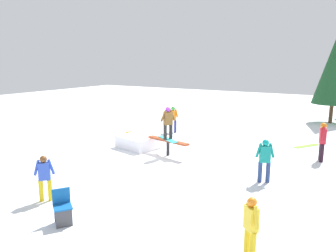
{
  "coord_description": "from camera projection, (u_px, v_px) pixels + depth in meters",
  "views": [
    {
      "loc": [
        7.07,
        -11.7,
        4.05
      ],
      "look_at": [
        0.0,
        0.0,
        1.3
      ],
      "focal_mm": 35.0,
      "sensor_mm": 36.0,
      "label": 1
    }
  ],
  "objects": [
    {
      "name": "loose_snowboard_white",
      "position": [
        134.0,
        131.0,
        19.03
      ],
      "size": [
        0.74,
        1.5,
        0.02
      ],
      "primitive_type": "cube",
      "rotation": [
        0.0,
        0.0,
        1.25
      ],
      "color": "white",
      "rests_on": "ground"
    },
    {
      "name": "snow_kicker_ramp",
      "position": [
        139.0,
        142.0,
        15.43
      ],
      "size": [
        2.08,
        1.86,
        0.56
      ],
      "primitive_type": "cube",
      "rotation": [
        0.0,
        0.0,
        -0.22
      ],
      "color": "white",
      "rests_on": "ground"
    },
    {
      "name": "bystander_yellow",
      "position": [
        251.0,
        225.0,
        6.67
      ],
      "size": [
        0.47,
        0.46,
        1.35
      ],
      "rotation": [
        0.0,
        0.0,
        2.37
      ],
      "color": "gold",
      "rests_on": "ground"
    },
    {
      "name": "pine_tree_near",
      "position": [
        335.0,
        68.0,
        20.85
      ],
      "size": [
        2.56,
        2.56,
        5.82
      ],
      "color": "#4C331E",
      "rests_on": "ground"
    },
    {
      "name": "bystander_blue",
      "position": [
        45.0,
        176.0,
        9.47
      ],
      "size": [
        0.49,
        0.47,
        1.38
      ],
      "rotation": [
        0.0,
        0.0,
        3.91
      ],
      "color": "yellow",
      "rests_on": "ground"
    },
    {
      "name": "bystander_red",
      "position": [
        322.0,
        140.0,
        13.24
      ],
      "size": [
        0.31,
        0.73,
        1.59
      ],
      "rotation": [
        0.0,
        0.0,
        4.93
      ],
      "color": "black",
      "rests_on": "ground"
    },
    {
      "name": "ground_plane",
      "position": [
        168.0,
        155.0,
        14.2
      ],
      "size": [
        60.0,
        60.0,
        0.0
      ],
      "primitive_type": "plane",
      "color": "white"
    },
    {
      "name": "folding_chair",
      "position": [
        62.0,
        208.0,
        8.22
      ],
      "size": [
        0.61,
        0.61,
        0.88
      ],
      "rotation": [
        0.0,
        0.0,
        0.97
      ],
      "color": "#3F3F44",
      "rests_on": "ground"
    },
    {
      "name": "bystander_teal",
      "position": [
        265.0,
        158.0,
        10.92
      ],
      "size": [
        0.61,
        0.38,
        1.49
      ],
      "rotation": [
        0.0,
        0.0,
        0.49
      ],
      "color": "navy",
      "rests_on": "ground"
    },
    {
      "name": "bystander_orange",
      "position": [
        173.0,
        118.0,
        18.57
      ],
      "size": [
        0.63,
        0.28,
        1.49
      ],
      "rotation": [
        0.0,
        0.0,
        0.23
      ],
      "color": "navy",
      "rests_on": "ground"
    },
    {
      "name": "backpack_on_snow",
      "position": [
        129.0,
        135.0,
        17.32
      ],
      "size": [
        0.35,
        0.37,
        0.34
      ],
      "primitive_type": "cube",
      "rotation": [
        0.0,
        0.0,
        4.15
      ],
      "color": "orange",
      "rests_on": "ground"
    },
    {
      "name": "main_rider_on_rail",
      "position": [
        168.0,
        123.0,
        13.92
      ],
      "size": [
        1.28,
        0.94,
        1.43
      ],
      "rotation": [
        0.0,
        0.0,
        -0.55
      ],
      "color": "#32C2CB",
      "rests_on": "rail_feature"
    },
    {
      "name": "loose_snowboard_lime",
      "position": [
        307.0,
        146.0,
        15.71
      ],
      "size": [
        1.06,
        1.42,
        0.02
      ],
      "primitive_type": "cube",
      "rotation": [
        0.0,
        0.0,
        4.14
      ],
      "color": "#88D437",
      "rests_on": "ground"
    },
    {
      "name": "rail_feature",
      "position": [
        168.0,
        142.0,
        14.09
      ],
      "size": [
        2.22,
        0.76,
        0.7
      ],
      "rotation": [
        0.0,
        0.0,
        -0.22
      ],
      "color": "black",
      "rests_on": "ground"
    }
  ]
}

